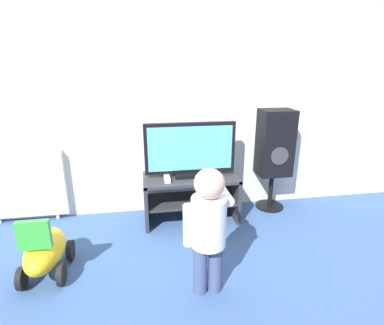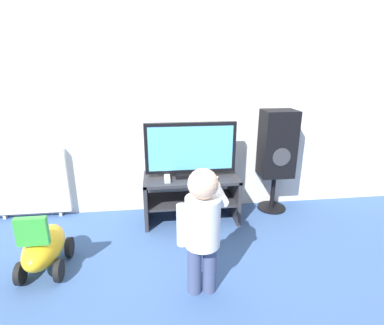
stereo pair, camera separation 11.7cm
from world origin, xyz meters
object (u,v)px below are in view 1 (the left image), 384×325
speaker_tower (275,145)px  ride_on_toy (45,251)px  radiator (23,185)px  game_console (167,179)px  child (209,222)px  remote_primary (216,179)px  television (190,150)px

speaker_tower → ride_on_toy: size_ratio=2.00×
speaker_tower → radiator: 2.68m
game_console → radiator: bearing=168.0°
radiator → game_console: bearing=-12.0°
child → speaker_tower: bearing=50.2°
remote_primary → radiator: bearing=168.6°
game_console → radiator: size_ratio=0.23×
television → child: 1.11m
television → remote_primary: television is taller
remote_primary → child: size_ratio=0.14×
speaker_tower → radiator: speaker_tower is taller
television → speaker_tower: (0.95, 0.10, -0.02)m
television → child: (-0.05, -1.10, -0.20)m
game_console → speaker_tower: bearing=9.0°
remote_primary → child: child is taller
game_console → ride_on_toy: size_ratio=0.34×
ride_on_toy → game_console: bearing=31.8°
speaker_tower → ride_on_toy: 2.42m
remote_primary → ride_on_toy: (-1.49, -0.55, -0.29)m
radiator → ride_on_toy: bearing=-64.6°
ride_on_toy → radiator: bearing=115.4°
radiator → child: bearing=-38.4°
television → ride_on_toy: television is taller
game_console → ride_on_toy: (-1.01, -0.63, -0.30)m
game_console → television: bearing=19.7°
remote_primary → ride_on_toy: ride_on_toy is taller
speaker_tower → game_console: bearing=-171.0°
game_console → remote_primary: (0.48, -0.08, -0.01)m
game_console → remote_primary: 0.49m
speaker_tower → ride_on_toy: (-2.21, -0.82, -0.54)m
television → game_console: bearing=-160.3°
remote_primary → child: 0.97m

